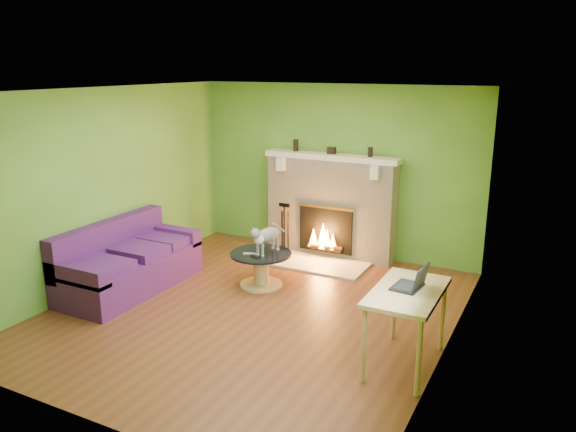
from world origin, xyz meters
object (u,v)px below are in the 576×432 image
object	(u,v)px
sofa	(127,263)
desk	(407,299)
coffee_table	(261,267)
cat	(268,238)

from	to	relation	value
sofa	desk	bearing A→B (deg)	-4.16
sofa	coffee_table	world-z (taller)	sofa
sofa	coffee_table	size ratio (longest dim) A/B	2.40
sofa	cat	world-z (taller)	sofa
coffee_table	cat	bearing A→B (deg)	32.01
desk	coffee_table	bearing A→B (deg)	153.39
sofa	coffee_table	xyz separation A→B (m)	(1.54, 0.86, -0.07)
sofa	cat	size ratio (longest dim) A/B	3.04
coffee_table	cat	size ratio (longest dim) A/B	1.27
coffee_table	desk	world-z (taller)	desk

